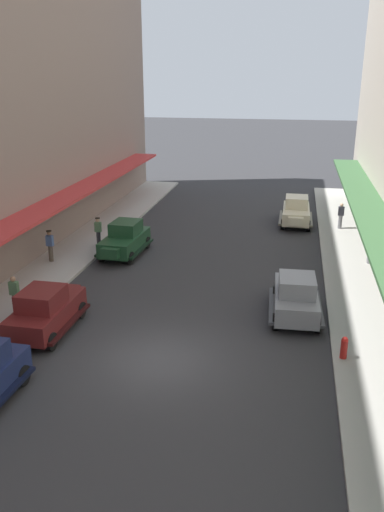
% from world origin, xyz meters
% --- Properties ---
extents(ground_plane, '(200.00, 200.00, 0.00)m').
position_xyz_m(ground_plane, '(0.00, 0.00, 0.00)').
color(ground_plane, '#2D2D30').
extents(sidewalk_right, '(3.00, 60.00, 0.15)m').
position_xyz_m(sidewalk_right, '(7.50, 0.00, 0.07)').
color(sidewalk_right, '#A8A59E').
rests_on(sidewalk_right, ground).
extents(parked_car_0, '(2.16, 4.27, 1.84)m').
position_xyz_m(parked_car_0, '(-4.82, 1.23, 0.94)').
color(parked_car_0, '#591919').
rests_on(parked_car_0, ground).
extents(parked_car_1, '(2.30, 4.31, 1.84)m').
position_xyz_m(parked_car_1, '(4.65, 4.45, 0.94)').
color(parked_car_1, slate).
rests_on(parked_car_1, ground).
extents(parked_car_3, '(2.15, 4.27, 1.84)m').
position_xyz_m(parked_car_3, '(4.52, 18.55, 0.94)').
color(parked_car_3, beige).
rests_on(parked_car_3, ground).
extents(parked_car_4, '(2.30, 4.32, 1.84)m').
position_xyz_m(parked_car_4, '(-4.66, 10.55, 0.94)').
color(parked_car_4, '#193D23').
rests_on(parked_car_4, ground).
extents(fire_hydrant, '(0.24, 0.24, 0.82)m').
position_xyz_m(fire_hydrant, '(6.35, 1.11, 0.56)').
color(fire_hydrant, '#B21E19').
rests_on(fire_hydrant, sidewalk_right).
extents(pedestrian_0, '(0.36, 0.28, 1.67)m').
position_xyz_m(pedestrian_0, '(-8.03, 8.37, 1.01)').
color(pedestrian_0, '#4C4238').
rests_on(pedestrian_0, sidewalk_left).
extents(pedestrian_1, '(0.36, 0.24, 1.64)m').
position_xyz_m(pedestrian_1, '(7.31, 17.64, 0.99)').
color(pedestrian_1, slate).
rests_on(pedestrian_1, sidewalk_right).
extents(pedestrian_2, '(0.36, 0.28, 1.67)m').
position_xyz_m(pedestrian_2, '(8.37, 11.28, 1.01)').
color(pedestrian_2, slate).
rests_on(pedestrian_2, sidewalk_right).
extents(pedestrian_3, '(0.36, 0.24, 1.64)m').
position_xyz_m(pedestrian_3, '(-6.64, 2.19, 0.99)').
color(pedestrian_3, '#4C4238').
rests_on(pedestrian_3, sidewalk_left).
extents(pedestrian_4, '(0.36, 0.28, 1.67)m').
position_xyz_m(pedestrian_4, '(-6.48, 11.27, 1.01)').
color(pedestrian_4, '#2D2D33').
rests_on(pedestrian_4, sidewalk_left).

